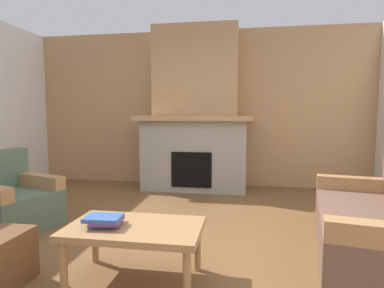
% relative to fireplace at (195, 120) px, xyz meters
% --- Properties ---
extents(ground, '(9.00, 9.00, 0.00)m').
position_rel_fireplace_xyz_m(ground, '(0.00, -2.62, -1.16)').
color(ground, brown).
extents(wall_back_wood_panel, '(6.00, 0.12, 2.70)m').
position_rel_fireplace_xyz_m(wall_back_wood_panel, '(0.00, 0.38, 0.19)').
color(wall_back_wood_panel, tan).
rests_on(wall_back_wood_panel, ground).
extents(fireplace, '(1.90, 0.82, 2.70)m').
position_rel_fireplace_xyz_m(fireplace, '(0.00, 0.00, 0.00)').
color(fireplace, gray).
rests_on(fireplace, ground).
extents(couch, '(1.15, 1.92, 0.85)m').
position_rel_fireplace_xyz_m(couch, '(1.98, -2.33, -0.88)').
color(couch, brown).
rests_on(couch, ground).
extents(armchair, '(0.95, 0.95, 0.85)m').
position_rel_fireplace_xyz_m(armchair, '(-1.71, -2.22, -0.87)').
color(armchair, '#4C604C').
rests_on(armchair, ground).
extents(coffee_table, '(1.00, 0.60, 0.43)m').
position_rel_fireplace_xyz_m(coffee_table, '(0.02, -3.08, -0.79)').
color(coffee_table, '#A87A4C').
rests_on(coffee_table, ground).
extents(book_stack_near_edge, '(0.27, 0.25, 0.08)m').
position_rel_fireplace_xyz_m(book_stack_near_edge, '(-0.19, -3.13, -0.69)').
color(book_stack_near_edge, '#335699').
rests_on(book_stack_near_edge, coffee_table).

